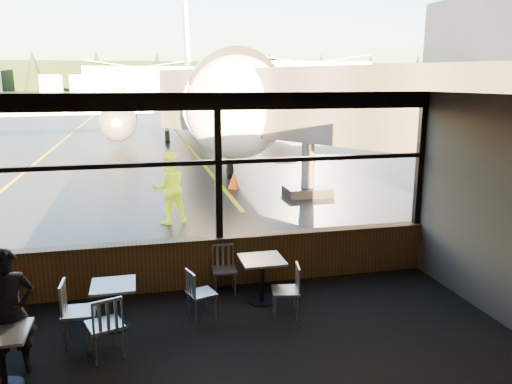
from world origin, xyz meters
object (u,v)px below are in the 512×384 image
object	(u,v)px
cafe_table_near	(262,280)
chair_mid_s	(105,326)
chair_near_n	(224,270)
passenger	(10,313)
ground_crew	(169,188)
cone_nose	(234,180)
cafe_table_left	(2,361)
chair_near_e	(285,291)
chair_mid_w	(80,312)
cafe_table_mid	(115,306)
jet_bridge	(309,129)
airliner	(202,56)
chair_near_w	(201,294)

from	to	relation	value
cafe_table_near	chair_mid_s	bearing A→B (deg)	-154.16
chair_near_n	passenger	world-z (taller)	passenger
ground_crew	chair_mid_s	bearing A→B (deg)	66.21
cone_nose	chair_mid_s	bearing A→B (deg)	-109.85
cafe_table_left	chair_near_e	world-z (taller)	chair_near_e
ground_crew	chair_mid_w	bearing A→B (deg)	62.10
cafe_table_mid	passenger	xyz separation A→B (m)	(-1.20, -0.95, 0.48)
passenger	cone_nose	size ratio (longest dim) A/B	2.91
cafe_table_near	cafe_table_left	distance (m)	4.02
jet_bridge	cone_nose	xyz separation A→B (m)	(-1.74, 2.85, -2.03)
airliner	chair_mid_s	size ratio (longest dim) A/B	36.00
chair_mid_w	chair_near_n	bearing A→B (deg)	120.09
chair_near_n	cone_nose	xyz separation A→B (m)	(1.85, 8.75, -0.15)
chair_near_e	cone_nose	xyz separation A→B (m)	(1.06, 9.88, -0.16)
cafe_table_left	chair_near_w	bearing A→B (deg)	26.49
cafe_table_mid	passenger	world-z (taller)	passenger
cafe_table_mid	chair_near_w	distance (m)	1.32
cafe_table_near	passenger	world-z (taller)	passenger
jet_bridge	cafe_table_near	xyz separation A→B (m)	(-3.03, -6.39, -1.93)
chair_near_e	chair_near_n	xyz separation A→B (m)	(-0.78, 1.12, -0.01)
chair_near_w	passenger	bearing A→B (deg)	-85.99
chair_mid_s	ground_crew	bearing A→B (deg)	60.49
passenger	cone_nose	distance (m)	11.65
cafe_table_near	chair_mid_w	world-z (taller)	chair_mid_w
chair_near_w	cafe_table_mid	bearing A→B (deg)	-106.21
jet_bridge	passenger	bearing A→B (deg)	-130.63
cafe_table_near	passenger	size ratio (longest dim) A/B	0.47
chair_near_w	chair_mid_s	bearing A→B (deg)	-76.21
airliner	chair_mid_w	world-z (taller)	airliner
chair_near_w	chair_mid_w	bearing A→B (deg)	-95.01
airliner	chair_near_e	size ratio (longest dim) A/B	37.95
cafe_table_mid	chair_near_w	xyz separation A→B (m)	(1.32, 0.02, 0.06)
jet_bridge	cone_nose	bearing A→B (deg)	121.33
ground_crew	cone_nose	size ratio (longest dim) A/B	3.30
chair_mid_s	cone_nose	size ratio (longest dim) A/B	1.62
chair_near_e	chair_mid_s	world-z (taller)	chair_mid_s
cafe_table_mid	chair_mid_w	distance (m)	0.59
airliner	cafe_table_mid	world-z (taller)	airliner
chair_mid_w	cone_nose	bearing A→B (deg)	159.45
chair_near_w	cafe_table_near	bearing A→B (deg)	91.73
chair_near_e	chair_mid_s	size ratio (longest dim) A/B	0.95
chair_near_e	chair_mid_w	xyz separation A→B (m)	(-3.07, -0.10, 0.03)
passenger	cone_nose	xyz separation A→B (m)	(4.88, 10.57, -0.55)
jet_bridge	chair_near_n	bearing A→B (deg)	-121.28
passenger	cone_nose	world-z (taller)	passenger
chair_near_e	chair_mid_s	bearing A→B (deg)	112.35
cafe_table_mid	ground_crew	xyz separation A→B (m)	(1.20, 5.67, 0.59)
chair_mid_s	passenger	size ratio (longest dim) A/B	0.56
chair_near_n	chair_mid_w	bearing A→B (deg)	31.72
jet_bridge	chair_mid_w	xyz separation A→B (m)	(-5.87, -7.12, -1.84)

